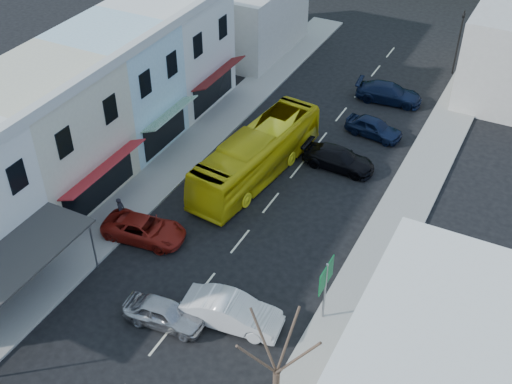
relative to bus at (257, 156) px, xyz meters
name	(u,v)px	position (x,y,z in m)	size (l,w,h in m)	color
ground	(204,286)	(2.09, -10.18, -1.55)	(120.00, 120.00, 0.00)	black
sidewalk_left	(185,155)	(-5.41, -0.18, -1.48)	(3.00, 52.00, 0.15)	gray
sidewalk_right	(399,219)	(9.59, -0.18, -1.48)	(3.00, 52.00, 0.15)	gray
shopfront_row	(68,122)	(-10.40, -5.18, 2.45)	(8.25, 30.00, 8.00)	silver
distant_block_left	(243,15)	(-9.91, 16.82, 1.45)	(8.00, 10.00, 6.00)	#B7B2A8
bus	(257,156)	(0.00, 0.00, 0.00)	(2.50, 11.60, 3.10)	yellow
car_silver	(164,313)	(1.66, -13.20, -0.85)	(1.80, 4.40, 1.40)	#ACACB1
car_white	(232,314)	(4.63, -11.72, -0.85)	(1.80, 4.40, 1.40)	silver
car_red	(144,229)	(-2.91, -8.40, -0.85)	(1.90, 4.60, 1.40)	maroon
car_black_near	(339,159)	(4.38, 3.26, -0.85)	(1.84, 4.50, 1.40)	black
car_navy_mid	(374,127)	(5.18, 8.04, -0.85)	(1.80, 4.40, 1.40)	black
car_navy_far	(389,93)	(4.59, 13.32, -0.85)	(1.84, 4.50, 1.40)	black
pedestrian_left	(121,209)	(-4.90, -7.88, -0.55)	(0.60, 0.40, 1.70)	black
direction_sign	(325,292)	(8.49, -9.37, 0.32)	(0.20, 1.68, 3.73)	#065926
street_tree	(276,372)	(9.03, -15.96, 2.23)	(2.50, 2.50, 7.55)	#382A20
traffic_signal	(458,43)	(7.89, 20.31, 1.16)	(0.82, 1.19, 5.41)	black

